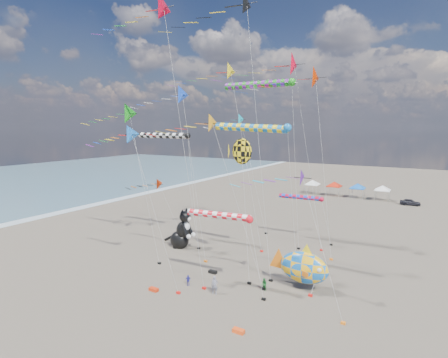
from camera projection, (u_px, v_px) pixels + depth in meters
ground at (161, 324)px, 27.48m from camera, size 260.00×260.00×0.00m
delta_kite_0 at (301, 79)px, 39.87m from camera, size 13.55×2.79×22.50m
delta_kite_1 at (236, 122)px, 50.98m from camera, size 10.63×1.94×17.51m
delta_kite_2 at (292, 67)px, 42.78m from camera, size 15.17×3.09×24.48m
delta_kite_3 at (155, 186)px, 51.78m from camera, size 10.21×1.88×7.97m
delta_kite_4 at (290, 184)px, 28.20m from camera, size 9.85×1.68×12.07m
delta_kite_5 at (226, 74)px, 42.86m from camera, size 13.27×2.29×23.32m
delta_kite_6 at (216, 127)px, 33.65m from camera, size 11.92×1.94×16.76m
delta_kite_7 at (235, 7)px, 33.35m from camera, size 13.49×2.49×28.26m
delta_kite_8 at (163, 13)px, 31.83m from camera, size 12.48×2.61×27.24m
delta_kite_9 at (122, 115)px, 39.59m from camera, size 12.71×2.55×18.29m
delta_kite_10 at (179, 98)px, 39.20m from camera, size 10.00×2.18×19.97m
delta_kite_11 at (133, 137)px, 32.92m from camera, size 10.47×1.94×15.70m
windsock_0 at (262, 85)px, 44.13m from camera, size 10.68×0.96×21.22m
windsock_1 at (254, 128)px, 36.46m from camera, size 9.83×0.84×15.72m
windsock_2 at (166, 136)px, 44.87m from camera, size 9.36×0.76×14.68m
windsock_3 at (303, 198)px, 47.00m from camera, size 7.46×0.63×6.32m
windsock_4 at (222, 216)px, 32.42m from camera, size 8.19×0.69×7.57m
angelfish_kite at (240, 152)px, 35.39m from camera, size 3.74×3.02×14.24m
cat_inflatable at (181, 228)px, 44.59m from camera, size 3.89×1.96×5.24m
fish_inflatable at (303, 267)px, 33.01m from camera, size 6.21×2.25×4.58m
person_adult at (215, 285)px, 32.28m from camera, size 0.72×0.59×1.72m
child_green at (264, 285)px, 33.01m from camera, size 0.72×0.64×1.21m
child_blue at (188, 280)px, 34.10m from camera, size 0.67×0.55×1.07m
kite_bag_0 at (238, 331)px, 26.25m from camera, size 0.90×0.44×0.30m
kite_bag_1 at (310, 267)px, 38.23m from camera, size 0.90×0.44×0.30m
kite_bag_2 at (213, 272)px, 37.01m from camera, size 0.90×0.44×0.30m
kite_bag_3 at (154, 289)px, 33.00m from camera, size 0.90×0.44×0.30m
tent_row at (346, 183)px, 77.27m from camera, size 19.20×4.20×3.80m
parked_car at (410, 202)px, 69.41m from camera, size 3.84×1.79×1.27m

